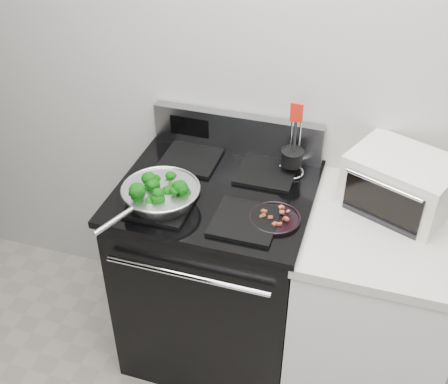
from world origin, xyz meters
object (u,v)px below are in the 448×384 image
at_px(skillet, 161,194).
at_px(toaster_oven, 401,183).
at_px(utensil_holder, 292,161).
at_px(bacon_plate, 275,216).
at_px(gas_range, 217,270).

height_order(skillet, toaster_oven, toaster_oven).
height_order(skillet, utensil_holder, utensil_holder).
height_order(skillet, bacon_plate, skillet).
distance_m(skillet, toaster_oven, 0.93).
relative_size(utensil_holder, toaster_oven, 0.72).
bearing_deg(toaster_oven, bacon_plate, -125.17).
xyz_separation_m(bacon_plate, utensil_holder, (-0.00, 0.32, 0.04)).
distance_m(gas_range, skillet, 0.57).
height_order(gas_range, toaster_oven, toaster_oven).
relative_size(gas_range, toaster_oven, 2.41).
bearing_deg(skillet, toaster_oven, 40.58).
height_order(gas_range, bacon_plate, gas_range).
bearing_deg(gas_range, bacon_plate, -24.71).
distance_m(skillet, utensil_holder, 0.57).
distance_m(utensil_holder, toaster_oven, 0.44).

